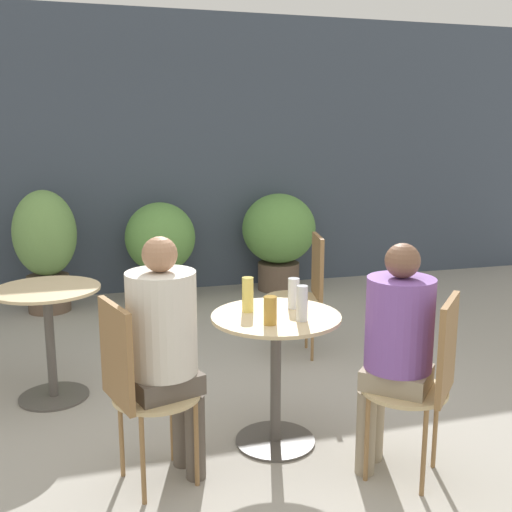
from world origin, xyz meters
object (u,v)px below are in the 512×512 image
cafe_table_near (276,352)px  potted_plant_1 (160,242)px  beer_glass_2 (302,303)px  cafe_table_far (49,322)px  beer_glass_3 (294,293)px  potted_plant_0 (45,243)px  potted_plant_2 (279,234)px  seated_person_0 (165,339)px  seated_person_1 (396,339)px  beer_glass_0 (248,295)px  bistro_chair_2 (305,285)px  bistro_chair_1 (426,373)px  beer_glass_1 (270,311)px  bistro_chair_0 (136,379)px

cafe_table_near → potted_plant_1: 3.19m
beer_glass_2 → cafe_table_far: bearing=140.6°
beer_glass_3 → potted_plant_0: potted_plant_0 is taller
potted_plant_0 → potted_plant_2: 2.45m
cafe_table_far → beer_glass_2: 1.76m
seated_person_0 → seated_person_1: bearing=-120.0°
beer_glass_0 → cafe_table_far: bearing=142.1°
seated_person_0 → beer_glass_2: size_ratio=6.57×
cafe_table_far → beer_glass_0: (1.11, -0.86, 0.33)m
bistro_chair_2 → beer_glass_3: size_ratio=5.54×
cafe_table_far → seated_person_0: (0.61, -1.16, 0.22)m
potted_plant_1 → potted_plant_2: size_ratio=0.96×
cafe_table_near → cafe_table_far: size_ratio=1.00×
cafe_table_far → bistro_chair_1: 2.39m
seated_person_0 → potted_plant_0: 3.34m
seated_person_0 → beer_glass_2: (0.73, 0.06, 0.11)m
cafe_table_near → cafe_table_far: 1.57m
seated_person_0 → beer_glass_0: size_ratio=6.40×
cafe_table_near → seated_person_1: 0.68m
cafe_table_far → potted_plant_2: size_ratio=0.70×
bistro_chair_2 → seated_person_0: bearing=-29.9°
bistro_chair_2 → seated_person_1: bearing=6.0°
cafe_table_near → beer_glass_1: beer_glass_1 is taller
bistro_chair_0 → potted_plant_2: (1.86, 3.48, 0.06)m
cafe_table_far → beer_glass_1: beer_glass_1 is taller
potted_plant_0 → bistro_chair_2: bearing=-42.1°
cafe_table_far → cafe_table_near: bearing=-37.8°
seated_person_0 → beer_glass_2: seated_person_0 is taller
beer_glass_0 → beer_glass_1: beer_glass_0 is taller
beer_glass_0 → potted_plant_0: bearing=112.6°
potted_plant_0 → potted_plant_1: bearing=5.7°
cafe_table_near → bistro_chair_0: size_ratio=0.79×
potted_plant_1 → beer_glass_3: bearing=-83.0°
cafe_table_near → beer_glass_2: size_ratio=3.96×
bistro_chair_0 → beer_glass_3: bistro_chair_0 is taller
bistro_chair_2 → beer_glass_2: bearing=-9.9°
bistro_chair_0 → potted_plant_2: size_ratio=0.89×
beer_glass_1 → bistro_chair_2: bearing=62.6°
beer_glass_1 → potted_plant_2: potted_plant_2 is taller
potted_plant_2 → cafe_table_far: bearing=-135.5°
beer_glass_3 → potted_plant_2: 3.29m
seated_person_0 → seated_person_1: size_ratio=1.04×
cafe_table_near → bistro_chair_1: bearing=-43.0°
cafe_table_far → bistro_chair_1: (1.84, -1.52, 0.05)m
cafe_table_near → bistro_chair_0: bearing=-163.0°
potted_plant_0 → potted_plant_1: (1.12, 0.11, -0.06)m
bistro_chair_0 → potted_plant_1: potted_plant_1 is taller
cafe_table_far → bistro_chair_2: 1.91m
cafe_table_near → potted_plant_0: bearing=114.0°
bistro_chair_0 → beer_glass_1: 0.75m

